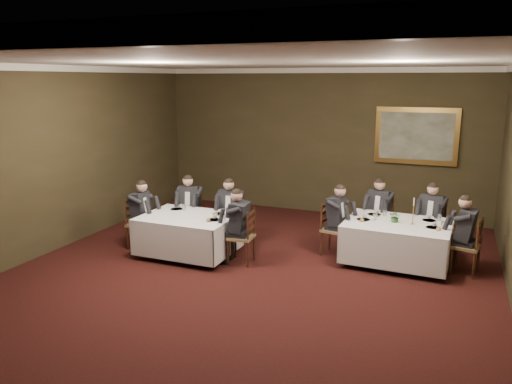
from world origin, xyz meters
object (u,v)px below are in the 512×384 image
Objects in this scene: chair_main_backright at (430,237)px; chair_sec_backleft at (190,225)px; diner_main_backleft at (379,220)px; chair_sec_endleft at (140,234)px; chair_main_backleft at (379,231)px; painting at (416,136)px; diner_main_endright at (466,245)px; candlestick at (413,214)px; diner_main_endleft at (335,228)px; diner_sec_endright at (241,235)px; chair_sec_endright at (242,248)px; diner_sec_endleft at (140,223)px; chair_main_endright at (466,258)px; diner_main_backright at (431,226)px; centerpiece at (395,216)px; diner_sec_backright at (231,219)px; diner_sec_backleft at (190,215)px; table_main at (397,239)px; table_second at (189,232)px; chair_sec_backright at (231,230)px; chair_main_endleft at (334,240)px.

chair_main_backright and chair_sec_backleft have the same top height.
diner_main_backleft is 1.35× the size of chair_sec_endleft.
painting is at bearing -86.13° from chair_main_backleft.
candlestick is at bearing 98.63° from diner_main_endright.
diner_sec_endright is (-1.45, -1.05, 0.00)m from diner_main_endleft.
diner_sec_endleft reaches higher than chair_sec_endright.
chair_main_endright is at bearing 97.33° from diner_main_endleft.
centerpiece is (-0.58, -0.90, 0.37)m from diner_main_backright.
painting is (4.13, 3.04, 1.71)m from chair_sec_backleft.
chair_sec_backleft is 4.35× the size of centerpiece.
chair_main_backleft is 1.00× the size of chair_main_backright.
diner_main_endright reaches higher than chair_sec_backleft.
painting is (3.20, 3.06, 1.48)m from diner_sec_backright.
chair_main_endright is at bearing 138.54° from diner_main_backright.
candlestick is at bearing 88.08° from chair_main_backright.
diner_sec_backleft is at bearing 102.36° from chair_main_endright.
diner_sec_backright reaches higher than centerpiece.
chair_sec_backleft is at bearing -143.64° from painting.
chair_main_endright is 0.74× the size of diner_main_endright.
chair_sec_backleft reaches higher than centerpiece.
table_main is 1.40× the size of diner_sec_endright.
table_main is 4.13m from diner_sec_backleft.
diner_sec_backright is at bearing 37.83° from diner_main_backleft.
diner_main_backleft reaches higher than chair_sec_endleft.
chair_sec_endleft is (-1.09, 0.00, -0.17)m from table_second.
table_main is 4.13m from chair_sec_backleft.
diner_main_backleft is (-0.45, 0.95, 0.06)m from table_main.
chair_main_endright is at bearing -3.10° from candlestick.
chair_sec_endright is (-3.73, -0.95, 0.00)m from chair_main_endright.
candlestick reaches higher than chair_sec_backleft.
chair_main_endright is 1.00× the size of chair_sec_backright.
diner_main_backleft is at bearing 90.00° from chair_main_backleft.
chair_main_backleft is 2.92m from diner_sec_endright.
diner_sec_backright is at bearing 61.82° from table_second.
centerpiece is at bearing 177.17° from diner_sec_backright.
chair_main_endright is at bearing 138.11° from chair_main_backright.
diner_sec_endright is at bearing 136.64° from diner_sec_backleft.
diner_sec_backright is at bearing 31.08° from chair_main_backright.
chair_main_backleft is 0.74× the size of diner_sec_backleft.
centerpiece is (2.54, 1.01, 0.37)m from diner_sec_endright.
chair_main_backleft is 1.00× the size of chair_main_endleft.
chair_main_endright is at bearing 95.75° from chair_sec_endleft.
chair_sec_endright is at bearing -158.79° from table_main.
diner_sec_backright reaches higher than chair_main_backleft.
chair_sec_backleft is 2.05× the size of candlestick.
chair_sec_endright is at bearing -160.59° from candlestick.
diner_sec_backleft is 1.00× the size of diner_sec_endright.
diner_main_backleft is 1.90m from chair_main_endright.
candlestick is (3.92, 0.99, 0.49)m from table_second.
chair_main_backright is at bearing 44.20° from chair_main_endright.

